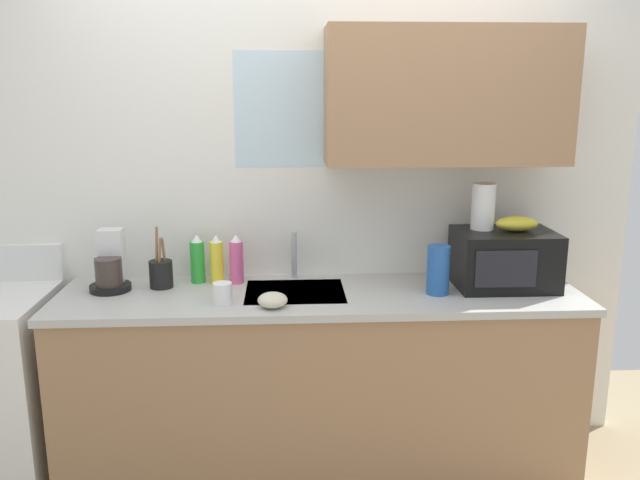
{
  "coord_description": "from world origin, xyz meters",
  "views": [
    {
      "loc": [
        -0.16,
        -2.87,
        1.82
      ],
      "look_at": [
        0.0,
        0.0,
        1.15
      ],
      "focal_mm": 36.27,
      "sensor_mm": 36.0,
      "label": 1
    }
  ],
  "objects_px": {
    "mug_white": "(223,293)",
    "small_bowl": "(273,300)",
    "microwave": "(504,259)",
    "paper_towel_roll": "(483,206)",
    "dish_soap_bottle_yellow": "(217,261)",
    "cereal_canister": "(438,270)",
    "utensil_crock": "(161,273)",
    "banana_bunch": "(517,224)",
    "dish_soap_bottle_green": "(197,260)",
    "coffee_maker": "(111,267)",
    "dish_soap_bottle_pink": "(236,260)"
  },
  "relations": [
    {
      "from": "dish_soap_bottle_yellow",
      "to": "dish_soap_bottle_green",
      "type": "distance_m",
      "value": 0.1
    },
    {
      "from": "banana_bunch",
      "to": "utensil_crock",
      "type": "distance_m",
      "value": 1.7
    },
    {
      "from": "dish_soap_bottle_pink",
      "to": "utensil_crock",
      "type": "height_order",
      "value": "utensil_crock"
    },
    {
      "from": "dish_soap_bottle_pink",
      "to": "mug_white",
      "type": "xyz_separation_m",
      "value": [
        -0.04,
        -0.31,
        -0.07
      ]
    },
    {
      "from": "microwave",
      "to": "utensil_crock",
      "type": "height_order",
      "value": "utensil_crock"
    },
    {
      "from": "banana_bunch",
      "to": "dish_soap_bottle_green",
      "type": "distance_m",
      "value": 1.54
    },
    {
      "from": "dish_soap_bottle_yellow",
      "to": "microwave",
      "type": "bearing_deg",
      "value": -5.19
    },
    {
      "from": "coffee_maker",
      "to": "dish_soap_bottle_yellow",
      "type": "distance_m",
      "value": 0.49
    },
    {
      "from": "banana_bunch",
      "to": "dish_soap_bottle_yellow",
      "type": "relative_size",
      "value": 0.83
    },
    {
      "from": "dish_soap_bottle_pink",
      "to": "microwave",
      "type": "bearing_deg",
      "value": -5.66
    },
    {
      "from": "paper_towel_roll",
      "to": "coffee_maker",
      "type": "bearing_deg",
      "value": 179.73
    },
    {
      "from": "dish_soap_bottle_yellow",
      "to": "small_bowl",
      "type": "height_order",
      "value": "dish_soap_bottle_yellow"
    },
    {
      "from": "dish_soap_bottle_pink",
      "to": "mug_white",
      "type": "distance_m",
      "value": 0.32
    },
    {
      "from": "dish_soap_bottle_pink",
      "to": "cereal_canister",
      "type": "xyz_separation_m",
      "value": [
        0.94,
        -0.22,
        -0.0
      ]
    },
    {
      "from": "dish_soap_bottle_pink",
      "to": "dish_soap_bottle_yellow",
      "type": "distance_m",
      "value": 0.09
    },
    {
      "from": "microwave",
      "to": "small_bowl",
      "type": "bearing_deg",
      "value": -167.23
    },
    {
      "from": "coffee_maker",
      "to": "utensil_crock",
      "type": "height_order",
      "value": "utensil_crock"
    },
    {
      "from": "banana_bunch",
      "to": "utensil_crock",
      "type": "height_order",
      "value": "banana_bunch"
    },
    {
      "from": "cereal_canister",
      "to": "utensil_crock",
      "type": "distance_m",
      "value": 1.3
    },
    {
      "from": "microwave",
      "to": "utensil_crock",
      "type": "distance_m",
      "value": 1.63
    },
    {
      "from": "dish_soap_bottle_green",
      "to": "utensil_crock",
      "type": "distance_m",
      "value": 0.19
    },
    {
      "from": "paper_towel_roll",
      "to": "coffee_maker",
      "type": "xyz_separation_m",
      "value": [
        -1.76,
        0.01,
        -0.28
      ]
    },
    {
      "from": "dish_soap_bottle_yellow",
      "to": "dish_soap_bottle_green",
      "type": "xyz_separation_m",
      "value": [
        -0.1,
        0.02,
        -0.0
      ]
    },
    {
      "from": "dish_soap_bottle_green",
      "to": "mug_white",
      "type": "distance_m",
      "value": 0.37
    },
    {
      "from": "dish_soap_bottle_green",
      "to": "microwave",
      "type": "bearing_deg",
      "value": -5.75
    },
    {
      "from": "dish_soap_bottle_yellow",
      "to": "dish_soap_bottle_green",
      "type": "bearing_deg",
      "value": 166.43
    },
    {
      "from": "banana_bunch",
      "to": "dish_soap_bottle_pink",
      "type": "bearing_deg",
      "value": 174.62
    },
    {
      "from": "microwave",
      "to": "coffee_maker",
      "type": "xyz_separation_m",
      "value": [
        -1.86,
        0.06,
        -0.03
      ]
    },
    {
      "from": "microwave",
      "to": "utensil_crock",
      "type": "bearing_deg",
      "value": 177.49
    },
    {
      "from": "mug_white",
      "to": "small_bowl",
      "type": "bearing_deg",
      "value": -15.26
    },
    {
      "from": "banana_bunch",
      "to": "paper_towel_roll",
      "type": "relative_size",
      "value": 0.91
    },
    {
      "from": "microwave",
      "to": "mug_white",
      "type": "bearing_deg",
      "value": -171.85
    },
    {
      "from": "paper_towel_roll",
      "to": "small_bowl",
      "type": "distance_m",
      "value": 1.1
    },
    {
      "from": "banana_bunch",
      "to": "dish_soap_bottle_pink",
      "type": "relative_size",
      "value": 0.83
    },
    {
      "from": "banana_bunch",
      "to": "mug_white",
      "type": "height_order",
      "value": "banana_bunch"
    },
    {
      "from": "paper_towel_roll",
      "to": "dish_soap_bottle_green",
      "type": "height_order",
      "value": "paper_towel_roll"
    },
    {
      "from": "dish_soap_bottle_green",
      "to": "small_bowl",
      "type": "xyz_separation_m",
      "value": [
        0.37,
        -0.4,
        -0.08
      ]
    },
    {
      "from": "small_bowl",
      "to": "paper_towel_roll",
      "type": "bearing_deg",
      "value": 16.75
    },
    {
      "from": "coffee_maker",
      "to": "mug_white",
      "type": "height_order",
      "value": "coffee_maker"
    },
    {
      "from": "dish_soap_bottle_pink",
      "to": "small_bowl",
      "type": "height_order",
      "value": "dish_soap_bottle_pink"
    },
    {
      "from": "dish_soap_bottle_green",
      "to": "utensil_crock",
      "type": "xyz_separation_m",
      "value": [
        -0.16,
        -0.08,
        -0.04
      ]
    },
    {
      "from": "paper_towel_roll",
      "to": "dish_soap_bottle_pink",
      "type": "distance_m",
      "value": 1.21
    },
    {
      "from": "cereal_canister",
      "to": "small_bowl",
      "type": "relative_size",
      "value": 1.75
    },
    {
      "from": "mug_white",
      "to": "small_bowl",
      "type": "distance_m",
      "value": 0.23
    },
    {
      "from": "small_bowl",
      "to": "dish_soap_bottle_green",
      "type": "bearing_deg",
      "value": 133.07
    },
    {
      "from": "microwave",
      "to": "dish_soap_bottle_yellow",
      "type": "xyz_separation_m",
      "value": [
        -1.37,
        0.12,
        -0.02
      ]
    },
    {
      "from": "dish_soap_bottle_yellow",
      "to": "utensil_crock",
      "type": "height_order",
      "value": "utensil_crock"
    },
    {
      "from": "microwave",
      "to": "paper_towel_roll",
      "type": "relative_size",
      "value": 2.09
    },
    {
      "from": "dish_soap_bottle_yellow",
      "to": "small_bowl",
      "type": "distance_m",
      "value": 0.47
    },
    {
      "from": "microwave",
      "to": "paper_towel_roll",
      "type": "height_order",
      "value": "paper_towel_roll"
    }
  ]
}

